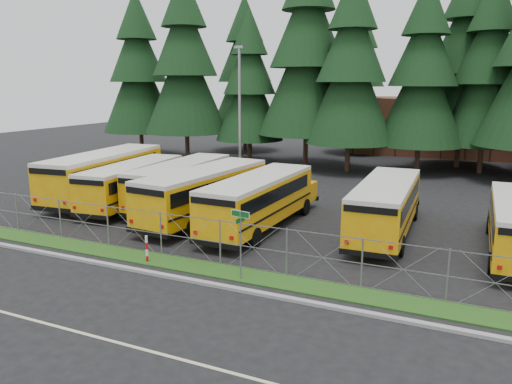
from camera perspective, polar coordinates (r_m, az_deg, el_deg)
ground at (r=21.88m, az=-0.49°, el=-7.88°), size 120.00×120.00×0.00m
curb at (r=19.29m, az=-4.47°, el=-10.58°), size 50.00×0.25×0.12m
grass_verge at (r=20.44m, az=-2.54°, el=-9.29°), size 50.00×1.40×0.06m
road_lane_line at (r=15.66m, az=-13.58°, el=-16.88°), size 50.00×0.12×0.01m
chainlink_fence at (r=20.70m, az=-1.68°, el=-6.15°), size 44.00×0.10×2.00m
brick_building at (r=58.83m, az=22.06°, el=6.99°), size 22.00×10.00×6.00m
bus_0 at (r=34.45m, az=-16.55°, el=1.80°), size 4.02×12.22×3.14m
bus_1 at (r=32.10m, az=-13.53°, el=0.85°), size 3.48×10.59×2.73m
bus_2 at (r=31.36m, az=-8.26°, el=0.87°), size 2.91×10.76×2.80m
bus_3 at (r=28.14m, az=-5.45°, el=-0.24°), size 3.65×11.37×2.93m
bus_4 at (r=26.37m, az=0.65°, el=-1.14°), size 2.84×10.89×2.84m
bus_6 at (r=26.02m, az=14.67°, el=-1.78°), size 2.90×10.75×2.80m
street_sign at (r=19.20m, az=-1.79°, el=-4.40°), size 0.83×0.55×2.81m
striped_bollard at (r=22.01m, az=-12.38°, el=-6.40°), size 0.11×0.11×1.20m
light_standard at (r=36.51m, az=-1.87°, el=9.09°), size 0.70×0.35×10.14m
conifer_0 at (r=55.10m, az=-13.30°, el=12.99°), size 7.69×7.69×17.02m
conifer_1 at (r=51.06m, az=-8.11°, el=14.00°), size 8.28×8.28×18.31m
conifer_2 at (r=48.84m, az=-0.75°, el=11.95°), size 6.55×6.55×14.48m
conifer_3 at (r=47.00m, az=5.91°, el=15.10°), size 8.94×8.94×19.77m
conifer_4 at (r=43.93m, az=10.79°, el=13.30°), size 7.66×7.66×16.94m
conifer_5 at (r=44.68m, az=18.54°, el=12.40°), size 7.32×7.32×16.20m
conifer_6 at (r=46.56m, az=25.03°, el=12.09°), size 7.49×7.49×16.56m
conifer_10 at (r=56.93m, az=-1.30°, el=13.29°), size 7.71×7.71×17.04m
conifer_11 at (r=56.07m, az=11.58°, el=12.50°), size 7.21×7.21×15.95m
conifer_12 at (r=49.00m, az=22.79°, el=13.34°), size 8.34×8.34×18.45m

